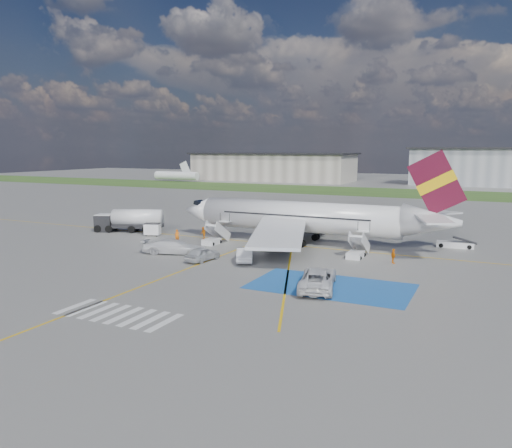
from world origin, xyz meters
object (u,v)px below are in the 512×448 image
(fuel_tanker, at_px, (130,222))
(belt_loader, at_px, (455,245))
(car_silver_a, at_px, (202,254))
(gpu_cart, at_px, (152,230))
(van_white_a, at_px, (318,275))
(van_white_b, at_px, (175,244))
(car_silver_b, at_px, (245,254))
(airliner, at_px, (309,217))

(fuel_tanker, relative_size, belt_loader, 2.13)
(car_silver_a, bearing_deg, gpu_cart, -29.57)
(van_white_a, bearing_deg, car_silver_a, -31.73)
(van_white_b, bearing_deg, car_silver_a, -127.79)
(fuel_tanker, relative_size, car_silver_b, 2.08)
(car_silver_a, relative_size, van_white_b, 0.81)
(fuel_tanker, bearing_deg, car_silver_a, -50.22)
(van_white_a, bearing_deg, fuel_tanker, -39.55)
(gpu_cart, xyz_separation_m, car_silver_b, (18.88, -8.68, -0.01))
(car_silver_b, bearing_deg, gpu_cart, -50.27)
(gpu_cart, bearing_deg, airliner, -8.98)
(car_silver_b, bearing_deg, fuel_tanker, -48.18)
(car_silver_b, bearing_deg, car_silver_a, -3.15)
(fuel_tanker, distance_m, car_silver_a, 22.98)
(gpu_cart, bearing_deg, van_white_b, -60.50)
(fuel_tanker, bearing_deg, van_white_b, -53.34)
(fuel_tanker, height_order, car_silver_b, fuel_tanker)
(car_silver_a, relative_size, van_white_a, 0.73)
(fuel_tanker, xyz_separation_m, van_white_b, (14.95, -10.02, -0.30))
(airliner, bearing_deg, car_silver_a, -116.32)
(airliner, relative_size, van_white_b, 6.59)
(belt_loader, xyz_separation_m, car_silver_b, (-19.80, -18.02, 0.45))
(airliner, distance_m, car_silver_a, 16.11)
(car_silver_a, bearing_deg, van_white_a, 168.22)
(van_white_b, bearing_deg, fuel_tanker, 38.00)
(airliner, relative_size, gpu_cart, 15.15)
(fuel_tanker, height_order, car_silver_a, fuel_tanker)
(gpu_cart, relative_size, van_white_a, 0.39)
(car_silver_b, xyz_separation_m, van_white_a, (10.41, -6.42, 0.37))
(belt_loader, xyz_separation_m, van_white_a, (-9.39, -24.44, 0.81))
(airliner, height_order, car_silver_b, airliner)
(fuel_tanker, xyz_separation_m, belt_loader, (43.79, 8.03, -1.05))
(car_silver_a, bearing_deg, van_white_b, -13.73)
(car_silver_b, bearing_deg, belt_loader, -163.28)
(van_white_a, bearing_deg, gpu_cart, -41.32)
(gpu_cart, xyz_separation_m, van_white_a, (29.29, -15.10, 0.36))
(airliner, height_order, belt_loader, airliner)
(fuel_tanker, bearing_deg, van_white_a, -45.00)
(gpu_cart, xyz_separation_m, car_silver_a, (14.64, -10.43, -0.03))
(airliner, relative_size, belt_loader, 7.86)
(airliner, xyz_separation_m, car_silver_a, (-7.05, -14.24, -2.62))
(airliner, xyz_separation_m, belt_loader, (16.99, 5.52, -3.05))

